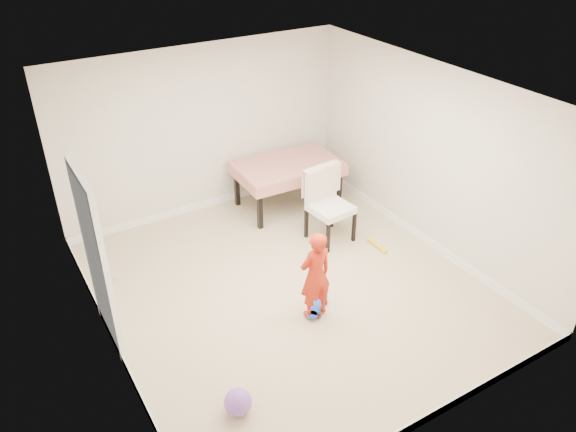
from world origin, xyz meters
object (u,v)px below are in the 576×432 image
dining_chair (331,206)px  skateboard (317,307)px  dining_table (288,184)px  balloon (238,402)px  child (315,278)px

dining_chair → skateboard: 1.70m
dining_table → balloon: size_ratio=5.73×
dining_table → skateboard: bearing=-111.4°
child → skateboard: bearing=-140.3°
skateboard → child: (-0.08, -0.07, 0.53)m
dining_chair → skateboard: dining_chair is taller
child → dining_chair: bearing=-131.4°
dining_chair → child: child is taller
dining_table → skateboard: dining_table is taller
dining_table → skateboard: size_ratio=3.23×
dining_table → skateboard: (-1.04, -2.41, -0.34)m
dining_chair → child: bearing=-136.5°
dining_table → dining_chair: dining_chair is taller
dining_table → balloon: bearing=-125.8°
balloon → skateboard: bearing=30.2°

